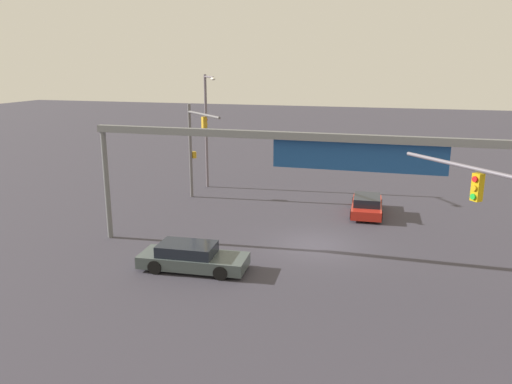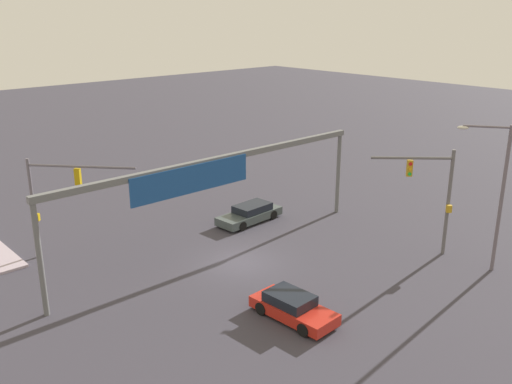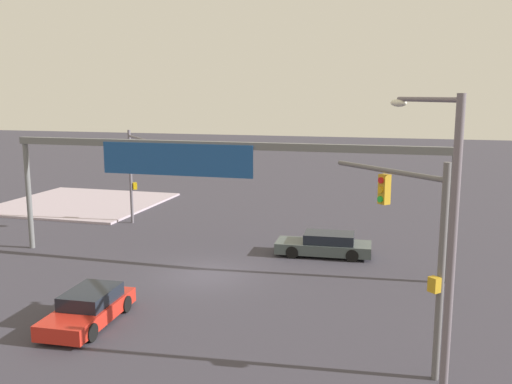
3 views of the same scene
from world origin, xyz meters
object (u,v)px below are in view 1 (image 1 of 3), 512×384
(traffic_signal_opposite_side, at_px, (512,228))
(streetlamp_curved_arm, at_px, (207,123))
(traffic_signal_near_corner, at_px, (196,140))
(sedan_car_waiting_far, at_px, (367,205))
(sedan_car_approaching, at_px, (192,257))

(traffic_signal_opposite_side, relative_size, streetlamp_curved_arm, 0.73)
(traffic_signal_near_corner, xyz_separation_m, streetlamp_curved_arm, (-0.51, 3.42, 0.69))
(traffic_signal_near_corner, xyz_separation_m, traffic_signal_opposite_side, (16.61, -14.23, -0.07))
(traffic_signal_near_corner, bearing_deg, sedan_car_waiting_far, 42.81)
(streetlamp_curved_arm, bearing_deg, sedan_car_approaching, -16.23)
(sedan_car_waiting_far, bearing_deg, streetlamp_curved_arm, 69.88)
(traffic_signal_near_corner, relative_size, sedan_car_approaching, 1.29)
(streetlamp_curved_arm, bearing_deg, traffic_signal_opposite_side, 9.46)
(traffic_signal_near_corner, distance_m, traffic_signal_opposite_side, 21.87)
(traffic_signal_opposite_side, height_order, streetlamp_curved_arm, streetlamp_curved_arm)
(streetlamp_curved_arm, distance_m, sedan_car_approaching, 15.99)
(traffic_signal_near_corner, height_order, streetlamp_curved_arm, streetlamp_curved_arm)
(traffic_signal_near_corner, bearing_deg, sedan_car_approaching, -24.53)
(sedan_car_waiting_far, bearing_deg, traffic_signal_near_corner, 85.74)
(sedan_car_approaching, xyz_separation_m, sedan_car_waiting_far, (7.01, 10.93, -0.00))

